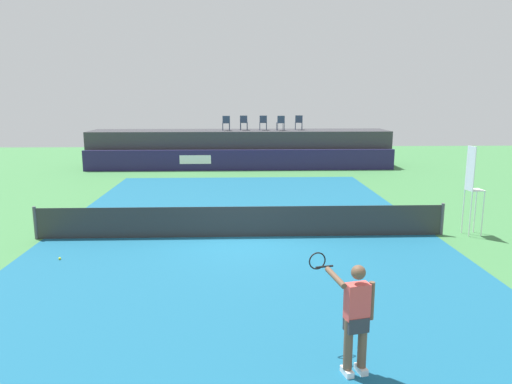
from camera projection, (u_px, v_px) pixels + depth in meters
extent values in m
plane|color=#3D7A42|center=(241.00, 213.00, 17.72)|extent=(48.00, 48.00, 0.00)
cube|color=#16597A|center=(242.00, 237.00, 14.78)|extent=(12.00, 22.00, 0.00)
cube|color=#231E4C|center=(240.00, 160.00, 27.90)|extent=(18.00, 0.20, 1.20)
cube|color=white|center=(195.00, 160.00, 27.69)|extent=(1.80, 0.02, 0.50)
cube|color=#38383D|center=(240.00, 148.00, 29.56)|extent=(18.00, 2.80, 2.20)
cylinder|color=#2D3D56|center=(229.00, 127.00, 29.23)|extent=(0.04, 0.04, 0.44)
cylinder|color=#2D3D56|center=(223.00, 127.00, 29.18)|extent=(0.04, 0.04, 0.44)
cylinder|color=#2D3D56|center=(230.00, 127.00, 28.83)|extent=(0.04, 0.04, 0.44)
cylinder|color=#2D3D56|center=(223.00, 127.00, 28.79)|extent=(0.04, 0.04, 0.44)
cube|color=#2D3D56|center=(226.00, 123.00, 28.96)|extent=(0.47, 0.47, 0.03)
cube|color=#2D3D56|center=(226.00, 119.00, 28.71)|extent=(0.44, 0.06, 0.42)
cylinder|color=#2D3D56|center=(247.00, 126.00, 29.60)|extent=(0.04, 0.04, 0.44)
cylinder|color=#2D3D56|center=(241.00, 126.00, 29.62)|extent=(0.04, 0.04, 0.44)
cylinder|color=#2D3D56|center=(247.00, 127.00, 29.21)|extent=(0.04, 0.04, 0.44)
cylinder|color=#2D3D56|center=(240.00, 127.00, 29.22)|extent=(0.04, 0.04, 0.44)
cube|color=#2D3D56|center=(244.00, 123.00, 29.37)|extent=(0.47, 0.47, 0.03)
cube|color=#2D3D56|center=(244.00, 119.00, 29.12)|extent=(0.44, 0.06, 0.42)
cylinder|color=#2D3D56|center=(266.00, 126.00, 29.61)|extent=(0.04, 0.04, 0.44)
cylinder|color=#2D3D56|center=(260.00, 126.00, 29.60)|extent=(0.04, 0.04, 0.44)
cylinder|color=#2D3D56|center=(267.00, 127.00, 29.21)|extent=(0.04, 0.04, 0.44)
cylinder|color=#2D3D56|center=(260.00, 127.00, 29.21)|extent=(0.04, 0.04, 0.44)
cube|color=#2D3D56|center=(263.00, 123.00, 29.36)|extent=(0.45, 0.45, 0.03)
cube|color=#2D3D56|center=(263.00, 119.00, 29.12)|extent=(0.44, 0.03, 0.42)
cylinder|color=#2D3D56|center=(283.00, 127.00, 29.36)|extent=(0.04, 0.04, 0.44)
cylinder|color=#2D3D56|center=(277.00, 127.00, 29.31)|extent=(0.04, 0.04, 0.44)
cylinder|color=#2D3D56|center=(284.00, 127.00, 28.97)|extent=(0.04, 0.04, 0.44)
cylinder|color=#2D3D56|center=(278.00, 127.00, 28.92)|extent=(0.04, 0.04, 0.44)
cube|color=#2D3D56|center=(280.00, 123.00, 29.09)|extent=(0.48, 0.48, 0.03)
cube|color=#2D3D56|center=(281.00, 119.00, 28.85)|extent=(0.44, 0.07, 0.42)
cylinder|color=#2D3D56|center=(302.00, 126.00, 29.85)|extent=(0.04, 0.04, 0.44)
cylinder|color=#2D3D56|center=(295.00, 126.00, 29.87)|extent=(0.04, 0.04, 0.44)
cylinder|color=#2D3D56|center=(302.00, 126.00, 29.45)|extent=(0.04, 0.04, 0.44)
cylinder|color=#2D3D56|center=(295.00, 126.00, 29.47)|extent=(0.04, 0.04, 0.44)
cube|color=#2D3D56|center=(299.00, 122.00, 29.61)|extent=(0.47, 0.47, 0.03)
cube|color=#2D3D56|center=(299.00, 119.00, 29.37)|extent=(0.44, 0.06, 0.42)
cylinder|color=white|center=(483.00, 214.00, 14.73)|extent=(0.04, 0.04, 1.40)
cylinder|color=white|center=(475.00, 211.00, 15.12)|extent=(0.04, 0.04, 1.40)
cylinder|color=white|center=(471.00, 214.00, 14.67)|extent=(0.04, 0.04, 1.40)
cylinder|color=white|center=(463.00, 211.00, 15.07)|extent=(0.04, 0.04, 1.40)
cube|color=white|center=(475.00, 190.00, 14.76)|extent=(0.48, 0.48, 0.03)
cube|color=white|center=(471.00, 168.00, 14.60)|extent=(0.07, 0.44, 1.33)
cube|color=#2D2D2D|center=(242.00, 222.00, 14.69)|extent=(12.40, 0.02, 0.95)
cylinder|color=#4C4C51|center=(35.00, 223.00, 14.47)|extent=(0.10, 0.10, 1.00)
cylinder|color=#4C4C51|center=(442.00, 219.00, 14.90)|extent=(0.10, 0.10, 1.00)
cube|color=white|center=(361.00, 369.00, 7.52)|extent=(0.18, 0.28, 0.10)
cylinder|color=brown|center=(362.00, 342.00, 7.43)|extent=(0.14, 0.14, 0.82)
cube|color=white|center=(347.00, 372.00, 7.45)|extent=(0.18, 0.28, 0.10)
cylinder|color=brown|center=(348.00, 344.00, 7.36)|extent=(0.14, 0.14, 0.82)
cube|color=#333338|center=(356.00, 323.00, 7.33)|extent=(0.38, 0.29, 0.24)
cube|color=#E54C47|center=(357.00, 301.00, 7.26)|extent=(0.40, 0.28, 0.56)
sphere|color=brown|center=(358.00, 272.00, 7.17)|extent=(0.22, 0.22, 0.22)
cylinder|color=brown|center=(371.00, 301.00, 7.33)|extent=(0.09, 0.09, 0.60)
cylinder|color=brown|center=(335.00, 277.00, 7.39)|extent=(0.23, 0.61, 0.14)
cylinder|color=black|center=(324.00, 267.00, 7.78)|extent=(0.30, 0.10, 0.03)
torus|color=black|center=(317.00, 261.00, 8.05)|extent=(0.30, 0.10, 0.30)
sphere|color=#D8EA33|center=(60.00, 258.00, 12.69)|extent=(0.07, 0.07, 0.07)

